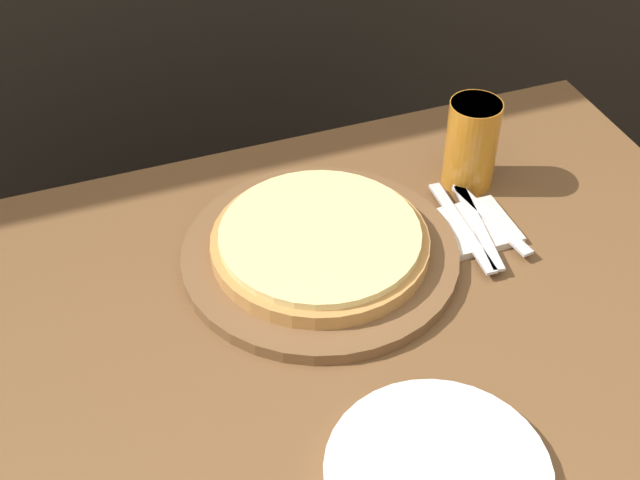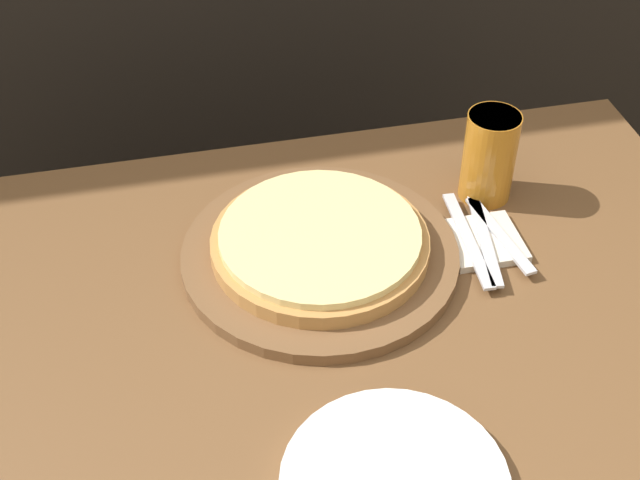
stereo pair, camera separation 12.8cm
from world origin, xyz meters
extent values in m
cylinder|color=brown|center=(0.05, 0.13, 0.76)|extent=(0.41, 0.41, 0.02)
cylinder|color=#B77F42|center=(0.05, 0.13, 0.78)|extent=(0.32, 0.32, 0.02)
cylinder|color=#EAD184|center=(0.05, 0.13, 0.80)|extent=(0.29, 0.29, 0.01)
cylinder|color=#B7701E|center=(0.34, 0.22, 0.82)|extent=(0.08, 0.08, 0.15)
cylinder|color=white|center=(0.34, 0.22, 0.89)|extent=(0.08, 0.08, 0.02)
cylinder|color=white|center=(0.05, -0.27, 0.76)|extent=(0.26, 0.26, 0.02)
cube|color=beige|center=(0.29, 0.11, 0.76)|extent=(0.11, 0.11, 0.01)
cube|color=silver|center=(0.27, 0.11, 0.76)|extent=(0.03, 0.21, 0.00)
cube|color=silver|center=(0.29, 0.11, 0.76)|extent=(0.05, 0.21, 0.00)
cube|color=silver|center=(0.32, 0.11, 0.76)|extent=(0.05, 0.18, 0.00)
camera|label=1|loc=(-0.28, -0.77, 1.64)|focal=50.00mm
camera|label=2|loc=(-0.16, -0.81, 1.64)|focal=50.00mm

